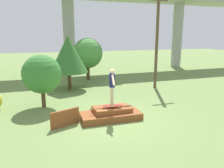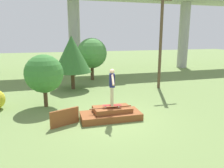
% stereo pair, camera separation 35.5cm
% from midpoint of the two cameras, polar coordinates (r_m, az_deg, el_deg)
% --- Properties ---
extents(ground_plane, '(80.00, 80.00, 0.00)m').
position_cam_midpoint_polar(ground_plane, '(9.76, -1.40, -9.12)').
color(ground_plane, olive).
extents(scrap_pile, '(2.64, 1.19, 0.56)m').
position_cam_midpoint_polar(scrap_pile, '(9.71, -1.30, -7.87)').
color(scrap_pile, brown).
rests_on(scrap_pile, ground_plane).
extents(scrap_plank_loose, '(1.19, 0.54, 0.69)m').
position_cam_midpoint_polar(scrap_plank_loose, '(9.15, -13.27, -8.66)').
color(scrap_plank_loose, brown).
rests_on(scrap_plank_loose, ground_plane).
extents(skateboard, '(0.84, 0.33, 0.09)m').
position_cam_midpoint_polar(skateboard, '(9.52, -1.07, -5.62)').
color(skateboard, maroon).
rests_on(skateboard, scrap_pile).
extents(skater, '(0.29, 1.17, 1.59)m').
position_cam_midpoint_polar(skater, '(9.27, -1.10, -0.14)').
color(skater, '#C6B78E').
rests_on(skater, skateboard).
extents(highway_overpass, '(44.00, 3.81, 7.70)m').
position_cam_midpoint_polar(highway_overpass, '(22.04, -12.00, 20.23)').
color(highway_overpass, '#9E9E99').
rests_on(highway_overpass, ground_plane).
extents(utility_pole, '(1.30, 0.20, 6.50)m').
position_cam_midpoint_polar(utility_pole, '(15.27, 11.00, 11.52)').
color(utility_pole, brown).
rests_on(utility_pole, ground_plane).
extents(tree_behind_left, '(2.41, 2.41, 3.39)m').
position_cam_midpoint_polar(tree_behind_left, '(17.83, -6.97, 7.95)').
color(tree_behind_left, '#4C3823').
rests_on(tree_behind_left, ground_plane).
extents(tree_behind_right, '(1.94, 1.94, 2.69)m').
position_cam_midpoint_polar(tree_behind_right, '(11.44, -18.72, 2.43)').
color(tree_behind_right, '#4C3823').
rests_on(tree_behind_right, ground_plane).
extents(tree_mid_back, '(2.53, 2.53, 3.60)m').
position_cam_midpoint_polar(tree_mid_back, '(14.83, -12.03, 7.60)').
color(tree_mid_back, '#4C3823').
rests_on(tree_mid_back, ground_plane).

